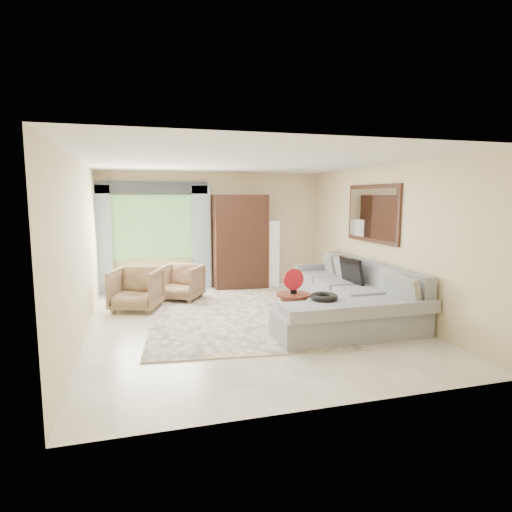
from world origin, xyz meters
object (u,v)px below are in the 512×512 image
object	(u,v)px
armchair_left	(136,289)
armoire	(240,242)
sectional_sofa	(350,301)
coffee_table	(293,309)
potted_plant	(116,283)
floor_lamp	(273,253)
tv_screen	(351,270)
armchair_right	(181,282)

from	to	relation	value
armchair_left	armoire	bearing A→B (deg)	51.85
sectional_sofa	coffee_table	bearing A→B (deg)	-167.40
coffee_table	armchair_left	distance (m)	2.96
potted_plant	floor_lamp	size ratio (longest dim) A/B	0.34
coffee_table	armchair_left	bearing A→B (deg)	143.58
armchair_left	floor_lamp	xyz separation A→B (m)	(3.09, 1.46, 0.37)
sectional_sofa	armoire	xyz separation A→B (m)	(-1.23, 2.90, 0.77)
sectional_sofa	tv_screen	xyz separation A→B (m)	(0.27, 0.49, 0.44)
sectional_sofa	floor_lamp	world-z (taller)	floor_lamp
armchair_right	coffee_table	bearing A→B (deg)	-26.67
potted_plant	armoire	distance (m)	2.81
coffee_table	armchair_right	world-z (taller)	armchair_right
coffee_table	floor_lamp	xyz separation A→B (m)	(0.71, 3.21, 0.47)
armchair_right	armchair_left	bearing A→B (deg)	-116.70
armoire	floor_lamp	bearing A→B (deg)	4.29
armchair_left	armchair_right	xyz separation A→B (m)	(0.87, 0.56, -0.03)
coffee_table	sectional_sofa	bearing A→B (deg)	12.60
tv_screen	armchair_right	world-z (taller)	tv_screen
sectional_sofa	armoire	bearing A→B (deg)	113.06
sectional_sofa	coffee_table	world-z (taller)	sectional_sofa
armchair_right	armoire	size ratio (longest dim) A/B	0.37
coffee_table	armchair_right	xyz separation A→B (m)	(-1.51, 2.32, 0.07)
floor_lamp	potted_plant	bearing A→B (deg)	-178.28
armchair_left	potted_plant	world-z (taller)	armchair_left
tv_screen	floor_lamp	xyz separation A→B (m)	(-0.70, 2.47, 0.03)
coffee_table	armchair_right	distance (m)	2.77
armchair_left	coffee_table	bearing A→B (deg)	-15.97
tv_screen	armchair_right	bearing A→B (deg)	151.68
armchair_left	armoire	size ratio (longest dim) A/B	0.40
floor_lamp	armchair_right	bearing A→B (deg)	-158.11
coffee_table	armoire	size ratio (longest dim) A/B	0.26
armchair_right	armoire	xyz separation A→B (m)	(1.42, 0.83, 0.70)
coffee_table	armoire	distance (m)	3.25
sectional_sofa	tv_screen	bearing A→B (deg)	61.44
armchair_right	potted_plant	distance (m)	1.50
sectional_sofa	armchair_right	bearing A→B (deg)	142.13
tv_screen	potted_plant	xyz separation A→B (m)	(-4.19, 2.36, -0.47)
sectional_sofa	coffee_table	xyz separation A→B (m)	(-1.14, -0.26, -0.00)
sectional_sofa	potted_plant	distance (m)	4.85
armoire	floor_lamp	xyz separation A→B (m)	(0.80, 0.06, -0.30)
armchair_left	armoire	xyz separation A→B (m)	(2.29, 1.40, 0.67)
tv_screen	coffee_table	xyz separation A→B (m)	(-1.41, -0.75, -0.44)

